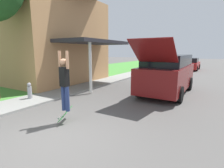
{
  "coord_description": "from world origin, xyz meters",
  "views": [
    {
      "loc": [
        3.68,
        -2.91,
        2.3
      ],
      "look_at": [
        0.41,
        2.53,
        1.11
      ],
      "focal_mm": 28.0,
      "sensor_mm": 36.0,
      "label": 1
    }
  ],
  "objects_px": {
    "suv_parked": "(167,73)",
    "skateboard": "(65,114)",
    "fire_hydrant": "(30,91)",
    "car_down_street": "(191,64)",
    "skateboarder": "(64,81)"
  },
  "relations": [
    {
      "from": "skateboarder",
      "to": "skateboard",
      "type": "bearing_deg",
      "value": 154.15
    },
    {
      "from": "car_down_street",
      "to": "skateboard",
      "type": "distance_m",
      "value": 20.13
    },
    {
      "from": "suv_parked",
      "to": "car_down_street",
      "type": "distance_m",
      "value": 14.28
    },
    {
      "from": "suv_parked",
      "to": "fire_hydrant",
      "type": "distance_m",
      "value": 7.12
    },
    {
      "from": "skateboard",
      "to": "suv_parked",
      "type": "bearing_deg",
      "value": 72.36
    },
    {
      "from": "car_down_street",
      "to": "skateboarder",
      "type": "bearing_deg",
      "value": -93.42
    },
    {
      "from": "skateboarder",
      "to": "skateboard",
      "type": "xyz_separation_m",
      "value": [
        -0.11,
        0.05,
        -1.12
      ]
    },
    {
      "from": "suv_parked",
      "to": "car_down_street",
      "type": "bearing_deg",
      "value": 92.17
    },
    {
      "from": "car_down_street",
      "to": "skateboarder",
      "type": "distance_m",
      "value": 20.18
    },
    {
      "from": "suv_parked",
      "to": "skateboard",
      "type": "height_order",
      "value": "suv_parked"
    },
    {
      "from": "car_down_street",
      "to": "suv_parked",
      "type": "bearing_deg",
      "value": -87.83
    },
    {
      "from": "skateboarder",
      "to": "fire_hydrant",
      "type": "relative_size",
      "value": 2.5
    },
    {
      "from": "car_down_street",
      "to": "fire_hydrant",
      "type": "height_order",
      "value": "car_down_street"
    },
    {
      "from": "fire_hydrant",
      "to": "car_down_street",
      "type": "bearing_deg",
      "value": 76.36
    },
    {
      "from": "skateboard",
      "to": "fire_hydrant",
      "type": "height_order",
      "value": "fire_hydrant"
    }
  ]
}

